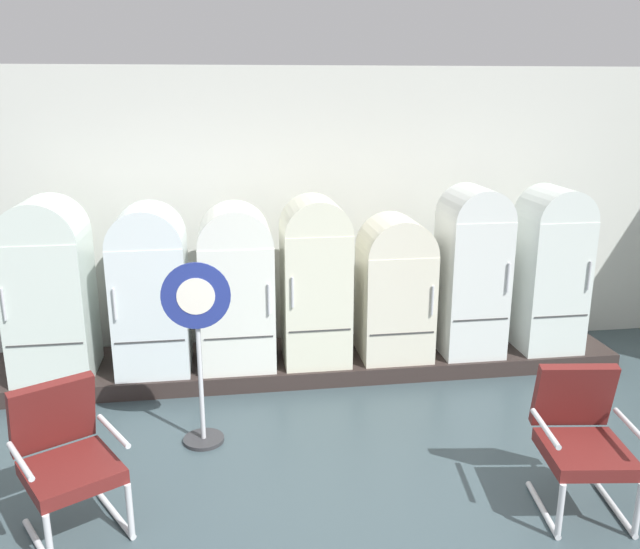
{
  "coord_description": "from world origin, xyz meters",
  "views": [
    {
      "loc": [
        -0.76,
        -2.98,
        2.7
      ],
      "look_at": [
        0.08,
        2.75,
        1.05
      ],
      "focal_mm": 36.98,
      "sensor_mm": 36.0,
      "label": 1
    }
  ],
  "objects_px": {
    "refrigerator_3": "(315,276)",
    "refrigerator_4": "(395,284)",
    "sign_stand": "(199,352)",
    "refrigerator_5": "(472,266)",
    "refrigerator_2": "(236,282)",
    "refrigerator_1": "(150,284)",
    "refrigerator_6": "(551,264)",
    "armchair_right": "(581,434)",
    "refrigerator_0": "(49,283)",
    "armchair_left": "(65,453)"
  },
  "relations": [
    {
      "from": "refrigerator_3",
      "to": "refrigerator_4",
      "type": "bearing_deg",
      "value": 0.37
    },
    {
      "from": "sign_stand",
      "to": "refrigerator_5",
      "type": "bearing_deg",
      "value": 24.03
    },
    {
      "from": "refrigerator_2",
      "to": "refrigerator_5",
      "type": "relative_size",
      "value": 0.92
    },
    {
      "from": "refrigerator_2",
      "to": "refrigerator_5",
      "type": "bearing_deg",
      "value": -0.62
    },
    {
      "from": "refrigerator_1",
      "to": "refrigerator_6",
      "type": "bearing_deg",
      "value": -0.58
    },
    {
      "from": "refrigerator_1",
      "to": "sign_stand",
      "type": "xyz_separation_m",
      "value": [
        0.46,
        -1.18,
        -0.21
      ]
    },
    {
      "from": "refrigerator_1",
      "to": "refrigerator_2",
      "type": "height_order",
      "value": "refrigerator_1"
    },
    {
      "from": "armchair_right",
      "to": "refrigerator_6",
      "type": "bearing_deg",
      "value": 68.51
    },
    {
      "from": "refrigerator_3",
      "to": "refrigerator_0",
      "type": "bearing_deg",
      "value": 178.98
    },
    {
      "from": "refrigerator_2",
      "to": "refrigerator_6",
      "type": "height_order",
      "value": "refrigerator_6"
    },
    {
      "from": "refrigerator_4",
      "to": "sign_stand",
      "type": "height_order",
      "value": "refrigerator_4"
    },
    {
      "from": "armchair_right",
      "to": "refrigerator_5",
      "type": "bearing_deg",
      "value": 87.54
    },
    {
      "from": "refrigerator_3",
      "to": "refrigerator_5",
      "type": "relative_size",
      "value": 0.96
    },
    {
      "from": "refrigerator_4",
      "to": "refrigerator_5",
      "type": "xyz_separation_m",
      "value": [
        0.76,
        0.0,
        0.15
      ]
    },
    {
      "from": "refrigerator_4",
      "to": "armchair_left",
      "type": "bearing_deg",
      "value": -141.87
    },
    {
      "from": "refrigerator_4",
      "to": "refrigerator_6",
      "type": "distance_m",
      "value": 1.57
    },
    {
      "from": "armchair_right",
      "to": "sign_stand",
      "type": "xyz_separation_m",
      "value": [
        -2.48,
        1.16,
        0.25
      ]
    },
    {
      "from": "refrigerator_0",
      "to": "armchair_right",
      "type": "xyz_separation_m",
      "value": [
        3.83,
        -2.35,
        -0.5
      ]
    },
    {
      "from": "refrigerator_0",
      "to": "armchair_left",
      "type": "xyz_separation_m",
      "value": [
        0.54,
        -2.1,
        -0.5
      ]
    },
    {
      "from": "refrigerator_2",
      "to": "armchair_left",
      "type": "height_order",
      "value": "refrigerator_2"
    },
    {
      "from": "refrigerator_0",
      "to": "refrigerator_6",
      "type": "relative_size",
      "value": 1.0
    },
    {
      "from": "refrigerator_4",
      "to": "armchair_right",
      "type": "distance_m",
      "value": 2.43
    },
    {
      "from": "refrigerator_0",
      "to": "refrigerator_4",
      "type": "xyz_separation_m",
      "value": [
        3.17,
        -0.04,
        -0.14
      ]
    },
    {
      "from": "refrigerator_0",
      "to": "armchair_left",
      "type": "height_order",
      "value": "refrigerator_0"
    },
    {
      "from": "refrigerator_1",
      "to": "armchair_left",
      "type": "xyz_separation_m",
      "value": [
        -0.34,
        -2.09,
        -0.46
      ]
    },
    {
      "from": "refrigerator_0",
      "to": "refrigerator_5",
      "type": "height_order",
      "value": "refrigerator_5"
    },
    {
      "from": "refrigerator_6",
      "to": "refrigerator_4",
      "type": "bearing_deg",
      "value": 179.63
    },
    {
      "from": "refrigerator_1",
      "to": "armchair_left",
      "type": "bearing_deg",
      "value": -99.25
    },
    {
      "from": "refrigerator_0",
      "to": "refrigerator_5",
      "type": "xyz_separation_m",
      "value": [
        3.93,
        -0.04,
        0.02
      ]
    },
    {
      "from": "refrigerator_2",
      "to": "armchair_right",
      "type": "relative_size",
      "value": 1.61
    },
    {
      "from": "refrigerator_1",
      "to": "refrigerator_0",
      "type": "bearing_deg",
      "value": 179.43
    },
    {
      "from": "refrigerator_4",
      "to": "refrigerator_3",
      "type": "bearing_deg",
      "value": -179.63
    },
    {
      "from": "refrigerator_5",
      "to": "armchair_left",
      "type": "distance_m",
      "value": 4.0
    },
    {
      "from": "refrigerator_2",
      "to": "refrigerator_4",
      "type": "xyz_separation_m",
      "value": [
        1.51,
        -0.03,
        -0.08
      ]
    },
    {
      "from": "refrigerator_2",
      "to": "refrigerator_0",
      "type": "bearing_deg",
      "value": 179.58
    },
    {
      "from": "armchair_left",
      "to": "refrigerator_1",
      "type": "bearing_deg",
      "value": 80.75
    },
    {
      "from": "refrigerator_3",
      "to": "refrigerator_5",
      "type": "bearing_deg",
      "value": 0.23
    },
    {
      "from": "armchair_left",
      "to": "refrigerator_3",
      "type": "bearing_deg",
      "value": 47.96
    },
    {
      "from": "sign_stand",
      "to": "refrigerator_6",
      "type": "bearing_deg",
      "value": 18.6
    },
    {
      "from": "refrigerator_5",
      "to": "refrigerator_6",
      "type": "bearing_deg",
      "value": -0.79
    },
    {
      "from": "refrigerator_3",
      "to": "armchair_left",
      "type": "distance_m",
      "value": 2.81
    },
    {
      "from": "armchair_right",
      "to": "refrigerator_0",
      "type": "bearing_deg",
      "value": 148.48
    },
    {
      "from": "refrigerator_3",
      "to": "refrigerator_5",
      "type": "height_order",
      "value": "refrigerator_5"
    },
    {
      "from": "refrigerator_1",
      "to": "refrigerator_6",
      "type": "relative_size",
      "value": 0.95
    },
    {
      "from": "armchair_right",
      "to": "sign_stand",
      "type": "bearing_deg",
      "value": 155.01
    },
    {
      "from": "refrigerator_3",
      "to": "sign_stand",
      "type": "xyz_separation_m",
      "value": [
        -1.05,
        -1.15,
        -0.23
      ]
    },
    {
      "from": "refrigerator_1",
      "to": "refrigerator_4",
      "type": "relative_size",
      "value": 1.11
    },
    {
      "from": "refrigerator_5",
      "to": "refrigerator_6",
      "type": "xyz_separation_m",
      "value": [
        0.81,
        -0.01,
        -0.01
      ]
    },
    {
      "from": "armchair_left",
      "to": "refrigerator_5",
      "type": "bearing_deg",
      "value": 31.34
    },
    {
      "from": "refrigerator_6",
      "to": "refrigerator_1",
      "type": "bearing_deg",
      "value": 179.42
    }
  ]
}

